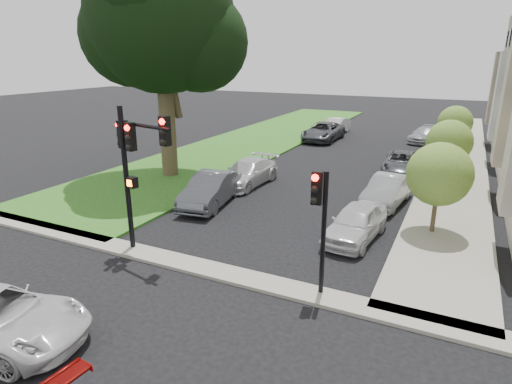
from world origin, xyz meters
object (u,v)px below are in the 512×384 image
at_px(eucalyptus, 160,18).
at_px(car_parked_5, 211,189).
at_px(car_parked_4, 425,135).
at_px(car_parked_8, 323,132).
at_px(small_tree_b, 449,142).
at_px(car_parked_2, 402,162).
at_px(car_parked_6, 247,173).
at_px(car_parked_9, 335,126).
at_px(car_parked_1, 387,191).
at_px(car_parked_0, 356,223).
at_px(traffic_signal_main, 134,155).
at_px(small_tree_c, 455,123).
at_px(small_tree_a, 439,174).
at_px(traffic_signal_secondary, 320,211).

relative_size(eucalyptus, car_parked_5, 2.78).
height_order(car_parked_4, car_parked_8, car_parked_8).
xyz_separation_m(small_tree_b, car_parked_4, (-2.26, 12.75, -1.81)).
bearing_deg(car_parked_2, car_parked_6, -141.40).
height_order(small_tree_b, car_parked_9, small_tree_b).
relative_size(car_parked_6, car_parked_9, 1.11).
relative_size(car_parked_1, car_parked_2, 0.93).
bearing_deg(car_parked_5, car_parked_8, 81.34).
distance_m(eucalyptus, car_parked_0, 15.48).
xyz_separation_m(traffic_signal_main, car_parked_2, (7.02, 15.98, -3.05)).
bearing_deg(small_tree_c, car_parked_0, -98.52).
relative_size(small_tree_a, car_parked_1, 0.88).
distance_m(car_parked_2, car_parked_8, 11.05).
relative_size(eucalyptus, small_tree_c, 3.64).
bearing_deg(car_parked_4, traffic_signal_main, -93.35).
distance_m(traffic_signal_secondary, car_parked_9, 28.78).
height_order(small_tree_b, car_parked_0, small_tree_b).
distance_m(car_parked_0, car_parked_9, 24.30).
distance_m(eucalyptus, traffic_signal_main, 11.76).
bearing_deg(car_parked_2, small_tree_c, 66.29).
height_order(small_tree_c, traffic_signal_secondary, traffic_signal_secondary).
distance_m(traffic_signal_secondary, car_parked_8, 25.22).
height_order(car_parked_0, car_parked_5, car_parked_5).
bearing_deg(car_parked_6, car_parked_9, 93.40).
height_order(small_tree_b, small_tree_c, small_tree_b).
bearing_deg(small_tree_a, car_parked_9, 115.57).
bearing_deg(small_tree_b, traffic_signal_main, -123.96).
xyz_separation_m(car_parked_4, car_parked_6, (-7.73, -17.55, 0.06)).
bearing_deg(eucalyptus, car_parked_1, 1.90).
relative_size(traffic_signal_main, car_parked_9, 1.23).
height_order(small_tree_a, car_parked_2, small_tree_a).
height_order(car_parked_0, car_parked_2, car_parked_0).
xyz_separation_m(traffic_signal_main, car_parked_5, (-0.46, 5.60, -2.91)).
height_order(small_tree_a, car_parked_8, small_tree_a).
xyz_separation_m(small_tree_a, car_parked_1, (-2.33, 2.92, -1.82)).
height_order(small_tree_a, traffic_signal_secondary, traffic_signal_secondary).
bearing_deg(traffic_signal_secondary, car_parked_5, 142.18).
bearing_deg(car_parked_5, car_parked_2, 45.13).
bearing_deg(car_parked_1, small_tree_b, 70.56).
bearing_deg(eucalyptus, small_tree_b, 19.16).
distance_m(car_parked_4, car_parked_6, 19.18).
relative_size(small_tree_b, car_parked_9, 0.84).
relative_size(small_tree_a, small_tree_c, 1.06).
relative_size(car_parked_1, car_parked_4, 0.98).
height_order(eucalyptus, car_parked_5, eucalyptus).
bearing_deg(small_tree_b, car_parked_9, 126.96).
xyz_separation_m(eucalyptus, small_tree_c, (15.07, 13.68, -6.52)).
xyz_separation_m(eucalyptus, car_parked_0, (12.36, -4.41, -8.21)).
height_order(car_parked_1, car_parked_2, car_parked_1).
bearing_deg(traffic_signal_secondary, car_parked_6, 127.30).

